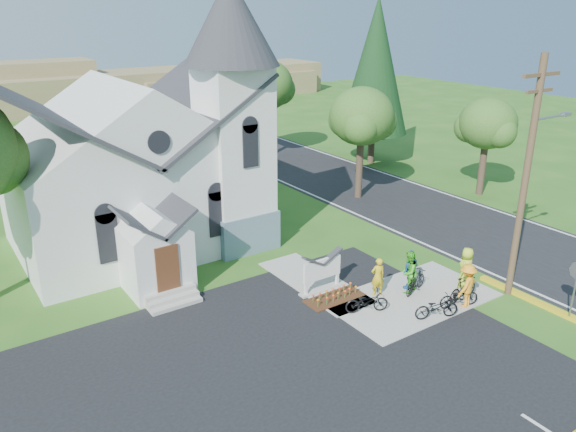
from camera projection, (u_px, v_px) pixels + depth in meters
ground at (394, 314)px, 22.53m from camera, size 120.00×120.00×0.00m
parking_lot at (275, 407)px, 17.29m from camera, size 20.00×16.00×0.02m
road at (346, 182)px, 39.40m from camera, size 8.00×90.00×0.02m
sidewalk at (411, 298)px, 23.70m from camera, size 7.00×4.00×0.05m
church at (139, 144)px, 27.46m from camera, size 12.35×12.00×13.00m
church_sign at (322, 269)px, 24.01m from camera, size 2.20×0.40×1.70m
flower_bed at (335, 298)px, 23.66m from camera, size 2.60×1.10×0.07m
utility_pole at (527, 172)px, 22.29m from camera, size 3.45×0.28×10.00m
tree_road_near at (362, 117)px, 34.46m from camera, size 4.00×4.00×7.05m
tree_road_mid at (265, 85)px, 43.81m from camera, size 4.40×4.40×7.80m
tree_road_far at (488, 124)px, 35.25m from camera, size 3.60×3.60×6.30m
conifer at (376, 66)px, 41.76m from camera, size 5.20×5.20×12.40m
distant_hills at (82, 90)px, 67.13m from camera, size 61.00×10.00×5.60m
cyclist_0 at (378, 276)px, 23.67m from camera, size 0.71×0.56×1.70m
bike_0 at (367, 302)px, 22.43m from camera, size 1.87×1.29×0.93m
cyclist_1 at (409, 272)px, 23.87m from camera, size 1.09×0.97×1.87m
bike_1 at (416, 281)px, 23.98m from camera, size 1.77×0.99×1.02m
cyclist_2 at (411, 270)px, 24.18m from camera, size 1.13×0.68×1.80m
bike_2 at (437, 307)px, 21.99m from camera, size 1.91×1.26×0.95m
cyclist_3 at (467, 285)px, 22.74m from camera, size 1.33×0.95×1.86m
bike_3 at (463, 288)px, 23.33m from camera, size 1.85×0.67×1.09m
cyclist_4 at (466, 268)px, 24.29m from camera, size 1.05×0.87×1.85m
bike_4 at (459, 297)px, 22.83m from camera, size 1.84×1.12×0.91m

